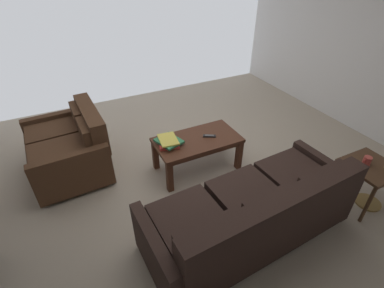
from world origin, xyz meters
TOP-DOWN VIEW (x-y plane):
  - ground_plane at (0.00, 0.00)m, footprint 5.64×5.41m
  - wall_left at (-2.82, 0.00)m, footprint 0.12×5.41m
  - sofa_main at (-0.00, 1.10)m, footprint 2.10×0.94m
  - loveseat_near at (1.40, -0.82)m, footprint 0.94×1.20m
  - coffee_table at (-0.04, -0.13)m, footprint 1.06×0.57m
  - end_table at (-1.41, 1.22)m, footprint 0.50×0.50m
  - coffee_mug at (-1.36, 1.18)m, footprint 0.10×0.08m
  - book_stack at (0.32, -0.18)m, footprint 0.33×0.36m
  - tv_remote at (-0.20, -0.11)m, footprint 0.16×0.11m

SIDE VIEW (x-z plane):
  - ground_plane at x=0.00m, z-range -0.01..0.00m
  - loveseat_near at x=1.40m, z-range -0.06..0.77m
  - sofa_main at x=0.00m, z-range -0.05..0.77m
  - coffee_table at x=-0.04m, z-range 0.16..0.62m
  - end_table at x=-1.41m, z-range 0.18..0.71m
  - tv_remote at x=-0.20m, z-range 0.46..0.48m
  - book_stack at x=0.32m, z-range 0.46..0.54m
  - coffee_mug at x=-1.36m, z-range 0.53..0.63m
  - wall_left at x=-2.82m, z-range 0.00..2.59m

